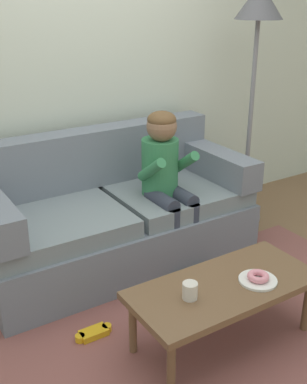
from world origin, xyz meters
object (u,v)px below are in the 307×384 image
(person_child, at_px, (166,174))
(mug, at_px, (190,291))
(toy_controller, at_px, (94,334))
(coffee_table, at_px, (224,290))
(donut, at_px, (258,276))
(couch, at_px, (113,216))
(floor_lamp, at_px, (258,25))

(person_child, bearing_deg, mug, -116.78)
(toy_controller, bearing_deg, coffee_table, -19.72)
(person_child, distance_m, donut, 1.06)
(coffee_table, height_order, donut, donut)
(couch, distance_m, floor_lamp, 1.80)
(floor_lamp, bearing_deg, donut, -129.87)
(mug, xyz_separation_m, floor_lamp, (1.44, 1.16, 1.18))
(coffee_table, height_order, floor_lamp, floor_lamp)
(coffee_table, distance_m, toy_controller, 0.80)
(person_child, xyz_separation_m, floor_lamp, (0.95, 0.20, 0.94))
(couch, height_order, toy_controller, couch)
(mug, height_order, floor_lamp, floor_lamp)
(toy_controller, bearing_deg, donut, -17.67)
(person_child, bearing_deg, toy_controller, -147.66)
(coffee_table, xyz_separation_m, floor_lamp, (1.20, 1.16, 1.27))
(couch, relative_size, mug, 21.53)
(coffee_table, relative_size, mug, 11.80)
(couch, height_order, coffee_table, couch)
(toy_controller, bearing_deg, couch, 69.36)
(toy_controller, distance_m, floor_lamp, 2.51)
(mug, bearing_deg, person_child, 63.22)
(toy_controller, bearing_deg, mug, -34.20)
(mug, relative_size, toy_controller, 0.40)
(toy_controller, bearing_deg, floor_lamp, 37.25)
(couch, xyz_separation_m, donut, (0.24, -1.23, 0.08))
(toy_controller, xyz_separation_m, floor_lamp, (1.80, 0.74, 1.59))
(person_child, bearing_deg, donut, -94.25)
(person_child, relative_size, toy_controller, 4.87)
(person_child, height_order, floor_lamp, floor_lamp)
(coffee_table, distance_m, person_child, 1.04)
(couch, xyz_separation_m, person_child, (0.32, -0.20, 0.33))
(person_child, relative_size, floor_lamp, 0.58)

